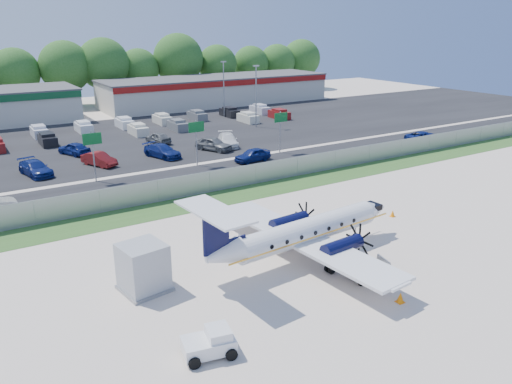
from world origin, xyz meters
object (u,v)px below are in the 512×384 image
service_container (143,269)px  aircraft (304,232)px  baggage_cart_far (368,271)px  pushback_tug (211,343)px  baggage_cart_near (227,247)px

service_container → aircraft: bearing=-8.7°
baggage_cart_far → pushback_tug: bearing=-172.5°
baggage_cart_near → baggage_cart_far: baggage_cart_far is taller
baggage_cart_near → service_container: bearing=-165.5°
aircraft → baggage_cart_near: aircraft is taller
aircraft → baggage_cart_near: 5.30m
pushback_tug → baggage_cart_near: size_ratio=1.14×
aircraft → baggage_cart_near: bearing=140.8°
pushback_tug → baggage_cart_near: bearing=57.1°
baggage_cart_far → baggage_cart_near: bearing=126.0°
baggage_cart_near → baggage_cart_far: 9.38m
aircraft → pushback_tug: 11.51m
pushback_tug → baggage_cart_near: (5.87, 9.08, -0.12)m
aircraft → baggage_cart_far: 4.81m
baggage_cart_near → baggage_cart_far: bearing=-54.0°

